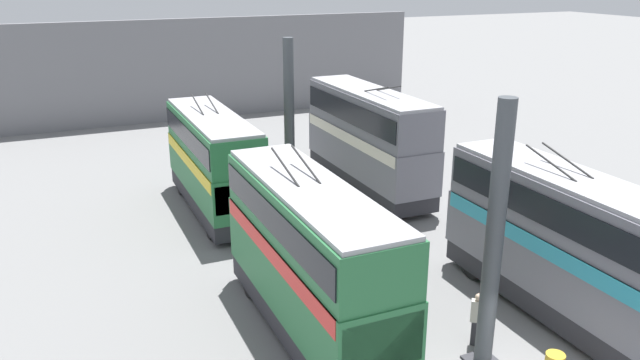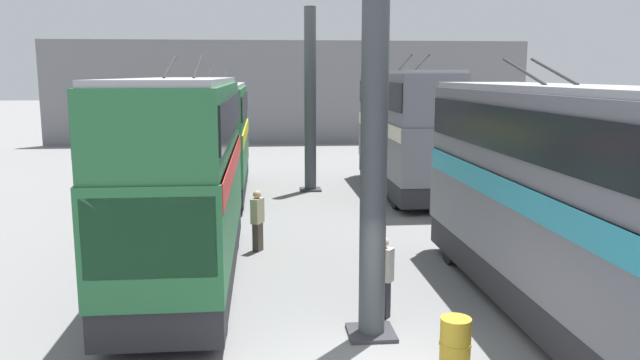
% 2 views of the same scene
% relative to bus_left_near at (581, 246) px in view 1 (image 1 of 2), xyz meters
% --- Properties ---
extents(depot_back_wall, '(0.50, 36.00, 7.62)m').
position_rel_bus_left_near_xyz_m(depot_back_wall, '(34.50, 4.08, 1.00)').
color(depot_back_wall, slate).
rests_on(depot_back_wall, ground_plane).
extents(support_column_near, '(0.93, 0.93, 8.05)m').
position_rel_bus_left_near_xyz_m(support_column_near, '(-0.64, 4.08, 1.09)').
color(support_column_near, '#42474C').
rests_on(support_column_near, ground_plane).
extents(support_column_far, '(0.93, 0.93, 8.05)m').
position_rel_bus_left_near_xyz_m(support_column_far, '(15.22, 4.08, 1.09)').
color(support_column_far, '#42474C').
rests_on(support_column_far, ground_plane).
extents(bus_left_near, '(10.95, 2.54, 5.56)m').
position_rel_bus_left_near_xyz_m(bus_left_near, '(0.00, 0.00, 0.00)').
color(bus_left_near, black).
rests_on(bus_left_near, ground_plane).
extents(bus_left_far, '(10.00, 2.54, 5.94)m').
position_rel_bus_left_near_xyz_m(bus_left_far, '(14.42, -0.00, 0.21)').
color(bus_left_far, black).
rests_on(bus_left_far, ground_plane).
extents(bus_right_mid, '(9.32, 2.54, 5.69)m').
position_rel_bus_left_near_xyz_m(bus_right_mid, '(2.91, 8.16, 0.07)').
color(bus_right_mid, black).
rests_on(bus_right_mid, ground_plane).
extents(bus_right_far, '(9.14, 2.54, 5.38)m').
position_rel_bus_left_near_xyz_m(bus_right_far, '(14.67, 8.16, -0.10)').
color(bus_right_far, black).
rests_on(bus_right_far, ground_plane).
extents(person_by_right_row, '(0.48, 0.42, 1.82)m').
position_rel_bus_left_near_xyz_m(person_by_right_row, '(5.62, 6.38, -1.84)').
color(person_by_right_row, '#473D33').
rests_on(person_by_right_row, ground_plane).
extents(person_aisle_foreground, '(0.45, 0.48, 1.78)m').
position_rel_bus_left_near_xyz_m(person_aisle_foreground, '(0.24, 3.69, -1.86)').
color(person_aisle_foreground, '#2D2D33').
rests_on(person_aisle_foreground, ground_plane).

